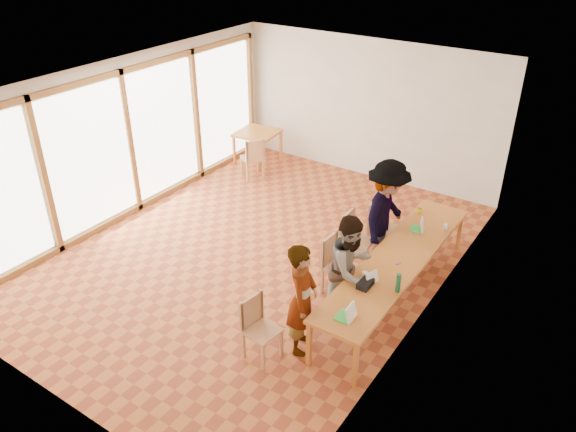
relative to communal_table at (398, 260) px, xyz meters
name	(u,v)px	position (x,y,z in m)	size (l,w,h in m)	color
ground	(258,254)	(-2.50, -0.15, -0.70)	(8.00, 8.00, 0.00)	#AA5629
wall_back	(368,109)	(-2.50, 3.85, 0.80)	(6.00, 0.10, 3.00)	beige
wall_front	(38,304)	(-2.50, -4.15, 0.80)	(6.00, 0.10, 3.00)	beige
wall_right	(433,228)	(0.50, -0.15, 0.80)	(0.10, 8.00, 3.00)	beige
window_wall	(129,138)	(-5.46, -0.15, 0.80)	(0.10, 8.00, 3.00)	white
ceiling	(253,83)	(-2.50, -0.15, 2.32)	(6.00, 8.00, 0.04)	white
communal_table	(398,260)	(0.00, 0.00, 0.00)	(0.80, 4.00, 0.75)	#CD6F2D
side_table	(257,135)	(-4.86, 3.05, -0.03)	(0.90, 0.90, 0.75)	#CD6F2D
chair_near	(257,321)	(-1.04, -2.13, -0.15)	(0.47, 0.47, 0.48)	tan
chair_mid	(334,258)	(-0.90, -0.31, -0.12)	(0.45, 0.45, 0.50)	tan
chair_far	(353,233)	(-1.01, 0.50, -0.11)	(0.47, 0.47, 0.52)	tan
chair_empty	(378,221)	(-0.86, 1.11, -0.12)	(0.50, 0.50, 0.51)	tan
chair_spare	(254,154)	(-4.38, 2.27, -0.12)	(0.61, 0.61, 0.50)	tan
person_near	(302,299)	(-0.60, -1.70, 0.12)	(0.60, 0.39, 1.64)	gray
person_mid	(351,269)	(-0.38, -0.77, 0.14)	(0.81, 0.63, 1.68)	gray
person_far	(386,215)	(-0.56, 0.75, 0.25)	(1.23, 0.71, 1.90)	gray
laptop_near	(348,314)	(0.04, -1.64, 0.11)	(0.23, 0.27, 0.22)	#3AD147
laptop_mid	(370,279)	(-0.08, -0.77, 0.10)	(0.25, 0.27, 0.18)	#3AD147
laptop_far	(419,227)	(-0.06, 0.94, 0.10)	(0.27, 0.28, 0.20)	#3AD147
yellow_mug	(419,211)	(-0.28, 1.48, 0.09)	(0.11, 0.11, 0.09)	yellow
green_bottle	(398,283)	(0.33, -0.77, 0.19)	(0.07, 0.07, 0.28)	#196139
clear_glass	(445,227)	(0.29, 1.19, 0.09)	(0.07, 0.07, 0.09)	silver
condiment_cup	(365,274)	(-0.20, -0.68, 0.08)	(0.08, 0.08, 0.06)	white
pink_phone	(398,263)	(0.06, -0.13, 0.05)	(0.05, 0.10, 0.01)	#C54555
black_pouch	(365,284)	(-0.08, -0.91, 0.09)	(0.16, 0.26, 0.09)	black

